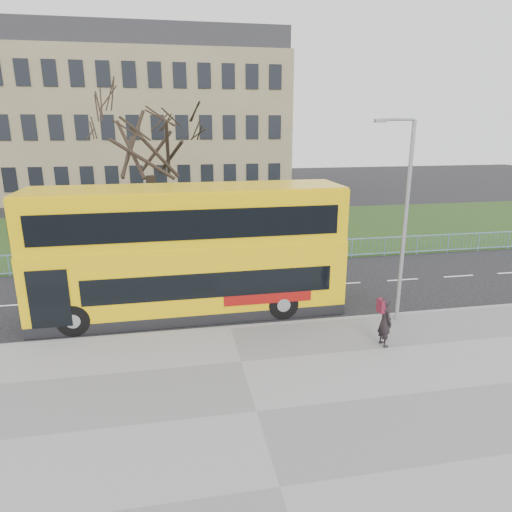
% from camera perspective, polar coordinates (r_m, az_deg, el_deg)
% --- Properties ---
extents(ground, '(120.00, 120.00, 0.00)m').
position_cam_1_polar(ground, '(18.45, -3.85, -7.18)').
color(ground, black).
rests_on(ground, ground).
extents(pavement, '(80.00, 10.50, 0.12)m').
position_cam_1_polar(pavement, '(12.56, 0.05, -19.04)').
color(pavement, slate).
rests_on(pavement, ground).
extents(kerb, '(80.00, 0.20, 0.14)m').
position_cam_1_polar(kerb, '(17.02, -3.22, -9.00)').
color(kerb, gray).
rests_on(kerb, ground).
extents(grass_verge, '(80.00, 15.40, 0.08)m').
position_cam_1_polar(grass_verge, '(32.03, -6.91, 2.96)').
color(grass_verge, '#1D3312').
rests_on(grass_verge, ground).
extents(guard_railing, '(40.00, 0.12, 1.10)m').
position_cam_1_polar(guard_railing, '(24.46, -5.72, 0.08)').
color(guard_railing, '#729FCB').
rests_on(guard_railing, ground).
extents(bare_tree, '(7.33, 7.33, 10.47)m').
position_cam_1_polar(bare_tree, '(26.93, -13.17, 11.54)').
color(bare_tree, black).
rests_on(bare_tree, grass_verge).
extents(civic_building, '(30.00, 15.00, 14.00)m').
position_cam_1_polar(civic_building, '(51.93, -14.53, 15.36)').
color(civic_building, '#7D6F4F').
rests_on(civic_building, ground).
extents(yellow_bus, '(11.92, 2.96, 4.98)m').
position_cam_1_polar(yellow_bus, '(17.84, -8.35, 0.96)').
color(yellow_bus, '#EDBA09').
rests_on(yellow_bus, ground).
extents(pedestrian, '(0.48, 0.67, 1.70)m').
position_cam_1_polar(pedestrian, '(15.92, 15.81, -7.91)').
color(pedestrian, black).
rests_on(pedestrian, pavement).
extents(street_lamp, '(1.56, 0.27, 7.38)m').
position_cam_1_polar(street_lamp, '(17.21, 17.96, 4.88)').
color(street_lamp, gray).
rests_on(street_lamp, pavement).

